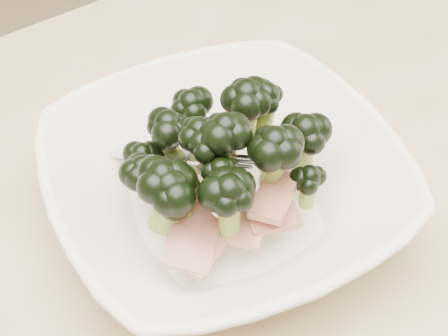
{
  "coord_description": "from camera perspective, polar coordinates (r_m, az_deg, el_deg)",
  "views": [
    {
      "loc": [
        -0.09,
        -0.2,
        1.14
      ],
      "look_at": [
        0.11,
        0.06,
        0.8
      ],
      "focal_mm": 50.0,
      "sensor_mm": 36.0,
      "label": 1
    }
  ],
  "objects": [
    {
      "name": "broccoli_dish",
      "position": [
        0.48,
        -0.1,
        -0.94
      ],
      "size": [
        0.31,
        0.31,
        0.12
      ],
      "color": "#F2E8CD",
      "rests_on": "dining_table"
    }
  ]
}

